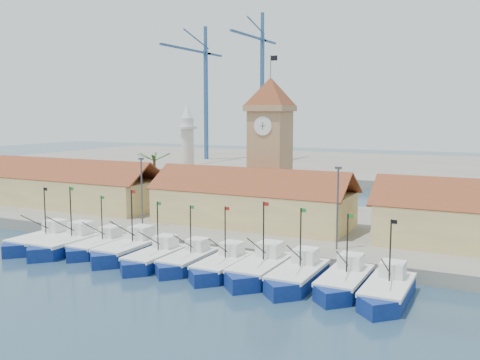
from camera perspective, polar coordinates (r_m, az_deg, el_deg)
The scene contains 22 objects.
ground at distance 55.22m, azimuth -7.78°, elevation -9.98°, with size 400.00×400.00×0.00m, color #1B3649.
quay at distance 75.43m, azimuth 2.57°, elevation -4.70°, with size 140.00×32.00×1.50m, color gray.
terminal at distance 157.12m, azimuth 15.44°, elevation 1.28°, with size 240.00×80.00×2.00m, color gray.
boat_0 at distance 69.06m, azimuth -20.53°, elevation -6.21°, with size 3.74×10.25×7.76m.
boat_1 at distance 66.31m, azimuth -18.07°, elevation -6.62°, with size 3.89×10.65×8.06m.
boat_2 at distance 64.79m, azimuth -14.94°, elevation -6.93°, with size 3.39×9.28×7.02m.
boat_3 at distance 61.91m, azimuth -11.94°, elevation -7.39°, with size 3.89×10.67×8.07m.
boat_4 at distance 58.31m, azimuth -9.21°, elevation -8.32°, with size 3.48×9.54×7.22m.
boat_5 at distance 56.91m, azimuth -5.71°, elevation -8.67°, with size 3.37×9.22×6.98m.
boat_6 at distance 54.65m, azimuth -2.02°, elevation -9.28°, with size 3.49×9.55×7.22m.
boat_7 at distance 53.29m, azimuth 2.07°, elevation -9.62°, with size 3.85×10.53×7.97m.
boat_8 at distance 51.49m, azimuth 6.06°, elevation -10.29°, with size 3.72×10.20×7.72m.
boat_9 at distance 50.52m, azimuth 11.00°, elevation -10.76°, with size 3.60×9.87×7.47m.
boat_10 at distance 48.74m, azimuth 15.38°, elevation -11.55°, with size 3.61×9.90×7.49m.
hall_left at distance 89.55m, azimuth -17.58°, elevation -1.06°, with size 31.20×10.13×7.61m.
hall_center at distance 71.25m, azimuth 1.27°, elevation -2.75°, with size 27.04×10.13×7.61m.
clock_tower at distance 75.79m, azimuth 3.23°, elevation 3.90°, with size 5.80×5.80×22.70m.
minaret at distance 84.70m, azimuth -5.60°, elevation 2.70°, with size 3.00×3.00×16.30m.
palm_tree at distance 86.16m, azimuth -9.10°, elevation 0.39°, with size 5.60×5.03×8.39m.
lamp_posts at distance 63.57m, azimuth -1.40°, elevation -1.67°, with size 80.70×0.25×9.03m.
crane_blue_far at distance 167.10m, azimuth -3.96°, elevation 10.00°, with size 1.00×34.08×40.79m.
crane_blue_near at distance 165.46m, azimuth 2.22°, elevation 10.66°, with size 1.00×30.69×44.52m.
Camera 1 is at (29.97, -43.49, 16.11)m, focal length 40.00 mm.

